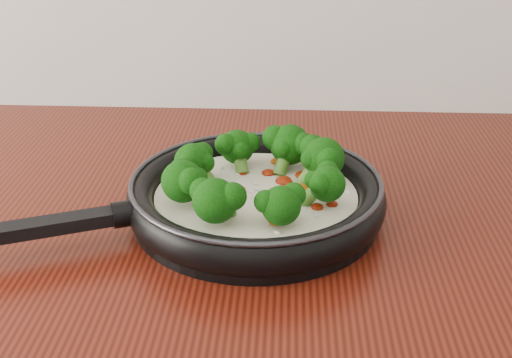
{
  "coord_description": "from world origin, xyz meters",
  "views": [
    {
      "loc": [
        0.11,
        0.42,
        1.28
      ],
      "look_at": [
        0.07,
        1.11,
        0.95
      ],
      "focal_mm": 47.27,
      "sensor_mm": 36.0,
      "label": 1
    }
  ],
  "objects": [
    {
      "name": "skillet",
      "position": [
        0.07,
        1.11,
        0.93
      ],
      "size": [
        0.49,
        0.39,
        0.09
      ],
      "color": "black",
      "rests_on": "counter"
    }
  ]
}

